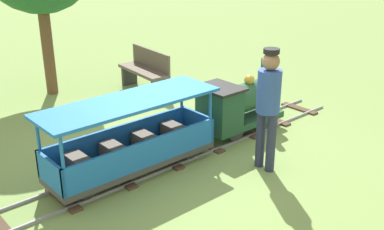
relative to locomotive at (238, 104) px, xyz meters
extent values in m
plane|color=#75934C|center=(0.00, -1.04, -0.49)|extent=(60.00, 60.00, 0.00)
cube|color=gray|center=(-0.23, -1.04, -0.47)|extent=(0.03, 6.05, 0.04)
cube|color=gray|center=(0.23, -1.04, -0.47)|extent=(0.03, 6.05, 0.04)
cube|color=#4C3828|center=(0.00, -2.93, -0.47)|extent=(0.70, 0.14, 0.03)
cube|color=#4C3828|center=(0.00, -2.18, -0.47)|extent=(0.70, 0.14, 0.03)
cube|color=#4C3828|center=(0.00, -1.42, -0.47)|extent=(0.70, 0.14, 0.03)
cube|color=#4C3828|center=(0.00, -0.66, -0.47)|extent=(0.70, 0.14, 0.03)
cube|color=#4C3828|center=(0.00, 0.09, -0.47)|extent=(0.70, 0.14, 0.03)
cube|color=#4C3828|center=(0.00, 0.85, -0.47)|extent=(0.70, 0.14, 0.03)
cube|color=#4C3828|center=(0.00, 1.61, -0.47)|extent=(0.70, 0.14, 0.03)
cube|color=#1E472D|center=(0.00, 0.08, -0.28)|extent=(0.58, 1.40, 0.10)
cylinder|color=#1E472D|center=(0.00, 0.28, 0.07)|extent=(0.44, 0.85, 0.44)
cylinder|color=#B7932D|center=(0.00, 0.71, 0.07)|extent=(0.37, 0.02, 0.37)
cylinder|color=#1E472D|center=(0.00, 0.58, 0.46)|extent=(0.12, 0.12, 0.33)
sphere|color=#B7932D|center=(0.00, 0.23, 0.34)|extent=(0.16, 0.16, 0.16)
cube|color=#1E472D|center=(0.00, -0.39, 0.05)|extent=(0.58, 0.45, 0.55)
cube|color=black|center=(0.00, -0.39, 0.34)|extent=(0.66, 0.53, 0.04)
sphere|color=#F2EAB2|center=(0.00, 0.74, 0.33)|extent=(0.10, 0.10, 0.10)
cylinder|color=#2D2D2D|center=(-0.23, 0.43, -0.29)|extent=(0.05, 0.32, 0.32)
cylinder|color=#2D2D2D|center=(0.23, 0.43, -0.29)|extent=(0.05, 0.32, 0.32)
cylinder|color=#2D2D2D|center=(-0.23, -0.27, -0.29)|extent=(0.05, 0.32, 0.32)
cylinder|color=#2D2D2D|center=(0.23, -0.27, -0.29)|extent=(0.05, 0.32, 0.32)
cube|color=#3F3F3F|center=(0.00, -1.94, -0.31)|extent=(0.66, 2.25, 0.08)
cube|color=blue|center=(-0.31, -1.94, -0.09)|extent=(0.04, 2.25, 0.35)
cube|color=blue|center=(0.31, -1.94, -0.09)|extent=(0.04, 2.25, 0.35)
cube|color=blue|center=(0.00, -0.84, -0.09)|extent=(0.66, 0.04, 0.35)
cube|color=blue|center=(0.00, -3.05, -0.09)|extent=(0.66, 0.04, 0.35)
cylinder|color=blue|center=(-0.30, -0.87, 0.11)|extent=(0.04, 0.04, 0.75)
cylinder|color=blue|center=(0.30, -0.87, 0.11)|extent=(0.04, 0.04, 0.75)
cylinder|color=blue|center=(-0.30, -3.02, 0.11)|extent=(0.04, 0.04, 0.75)
cylinder|color=blue|center=(0.30, -3.02, 0.11)|extent=(0.04, 0.04, 0.75)
cube|color=blue|center=(0.00, -1.94, 0.50)|extent=(0.76, 2.35, 0.04)
cube|color=brown|center=(0.00, -2.67, -0.15)|extent=(0.50, 0.20, 0.24)
cube|color=brown|center=(0.00, -2.18, -0.15)|extent=(0.50, 0.20, 0.24)
cube|color=brown|center=(0.00, -1.70, -0.15)|extent=(0.50, 0.20, 0.24)
cube|color=brown|center=(0.00, -1.21, -0.15)|extent=(0.50, 0.20, 0.24)
cylinder|color=#262626|center=(-0.23, -1.15, -0.33)|extent=(0.04, 0.24, 0.24)
cylinder|color=#262626|center=(0.23, -1.15, -0.33)|extent=(0.04, 0.24, 0.24)
cylinder|color=#262626|center=(-0.23, -2.73, -0.33)|extent=(0.04, 0.24, 0.24)
cylinder|color=#262626|center=(0.23, -2.73, -0.33)|extent=(0.04, 0.24, 0.24)
cylinder|color=#282D47|center=(0.94, -0.55, -0.09)|extent=(0.12, 0.12, 0.80)
cylinder|color=#282D47|center=(1.12, -0.55, -0.09)|extent=(0.12, 0.12, 0.80)
cylinder|color=#2D4C99|center=(1.03, -0.55, 0.59)|extent=(0.30, 0.30, 0.55)
sphere|color=#936B4C|center=(1.03, -0.55, 0.97)|extent=(0.22, 0.22, 0.22)
cylinder|color=black|center=(1.03, -0.55, 1.10)|extent=(0.20, 0.20, 0.06)
cube|color=brown|center=(-2.64, 0.11, -0.07)|extent=(1.33, 0.50, 0.06)
cube|color=brown|center=(-2.62, 0.29, 0.13)|extent=(1.30, 0.14, 0.40)
cube|color=#333333|center=(-2.07, 0.07, -0.28)|extent=(0.10, 0.33, 0.42)
cube|color=#333333|center=(-3.20, 0.15, -0.28)|extent=(0.10, 0.33, 0.42)
cylinder|color=brown|center=(-3.74, -1.29, 0.45)|extent=(0.21, 0.21, 1.87)
camera|label=1|loc=(4.47, -4.83, 2.41)|focal=42.79mm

